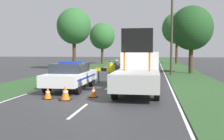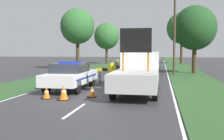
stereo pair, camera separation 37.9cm
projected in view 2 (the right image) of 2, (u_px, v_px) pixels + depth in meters
The scene contains 21 objects.
ground_plane at pixel (98, 94), 13.30m from camera, with size 160.00×160.00×0.00m, color #333335.
lane_markings at pixel (130, 72), 26.90m from camera, with size 7.56×64.12×0.01m.
grass_verge_left at pixel (93, 68), 33.93m from camera, with size 3.52×120.00×0.03m.
grass_verge_right at pixel (182, 69), 31.87m from camera, with size 3.52×120.00×0.03m.
police_car at pixel (71, 76), 14.87m from camera, with size 1.91×4.86×1.61m.
work_truck at pixel (138, 72), 14.04m from camera, with size 2.13×6.18×3.28m.
road_barrier at pixel (114, 71), 18.14m from camera, with size 2.44×0.08×1.01m.
police_officer at pixel (112, 70), 17.43m from camera, with size 0.56×0.35×1.55m.
pedestrian_civilian at pixel (117, 69), 17.62m from camera, with size 0.58×0.37×1.63m.
traffic_cone_near_police at pixel (92, 92), 12.48m from camera, with size 0.38×0.38×0.54m.
traffic_cone_centre_front at pixel (133, 79), 17.65m from camera, with size 0.49×0.49×0.67m.
traffic_cone_near_truck at pixel (64, 92), 11.76m from camera, with size 0.49×0.49×0.68m.
traffic_cone_behind_barrier at pixel (46, 93), 12.07m from camera, with size 0.41×0.41×0.56m.
queued_car_sedan_black at pixel (146, 66), 23.78m from camera, with size 1.77×4.37×1.58m.
queued_car_sedan_silver at pixel (151, 62), 30.06m from camera, with size 1.80×4.26×1.69m.
queued_car_hatch_blue at pixel (150, 62), 35.43m from camera, with size 1.78×4.12×1.37m.
roadside_tree_near_left at pixel (182, 28), 44.40m from camera, with size 5.09×5.09×8.74m.
roadside_tree_near_right at pixel (195, 28), 25.04m from camera, with size 4.06×4.06×6.54m.
roadside_tree_mid_left at pixel (107, 36), 44.46m from camera, with size 4.25×4.25×6.94m.
roadside_tree_mid_right at pixel (77, 26), 30.42m from camera, with size 3.95×3.95×7.14m.
utility_pole at pixel (175, 29), 23.58m from camera, with size 1.20×0.20×8.16m.
Camera 2 is at (3.11, -12.82, 2.21)m, focal length 42.00 mm.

